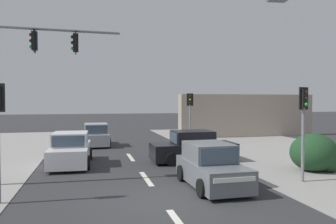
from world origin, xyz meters
name	(u,v)px	position (x,y,z in m)	size (l,w,h in m)	color
ground_plane	(163,201)	(0.00, 0.00, 0.00)	(140.00, 140.00, 0.00)	#303033
lane_dash_mid	(146,179)	(0.00, 3.00, 0.00)	(0.20, 2.40, 0.01)	silver
lane_dash_far	(131,157)	(0.00, 8.00, 0.00)	(0.20, 2.40, 0.01)	silver
traffic_signal_mast	(12,71)	(-4.87, 3.31, 4.15)	(5.29, 0.50, 6.00)	slate
pedestal_signal_right_kerb	(303,118)	(5.62, 1.08, 2.42)	(0.44, 0.31, 3.56)	slate
pedestal_signal_far_median	(190,110)	(4.50, 11.65, 2.42)	(0.44, 0.31, 3.56)	slate
roadside_bush	(316,154)	(7.36, 2.57, 0.77)	(2.15, 1.84, 1.63)	#1E4223
shopfront_wall_far	(247,116)	(11.00, 16.00, 1.80)	(12.00, 1.00, 3.60)	#A39384
sedan_oncoming_near	(193,148)	(2.89, 5.96, 0.70)	(4.25, 1.90, 1.56)	black
sedan_oncoming_mid	(71,150)	(-3.03, 6.53, 0.70)	(2.02, 4.30, 1.56)	silver
hatchback_kerbside_parked	(211,167)	(2.05, 1.31, 0.70)	(1.82, 3.66, 1.53)	slate
hatchback_receding_far	(96,136)	(-1.72, 13.08, 0.70)	(1.86, 3.68, 1.53)	#A3A8AD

